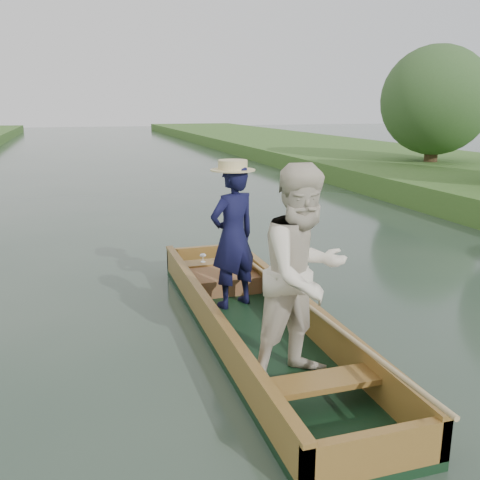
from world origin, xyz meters
name	(u,v)px	position (x,y,z in m)	size (l,w,h in m)	color
ground	(256,337)	(0.00, 0.00, 0.00)	(120.00, 120.00, 0.00)	#283D30
trees_far	(156,103)	(0.34, 8.84, 2.52)	(22.87, 14.83, 4.43)	#47331E
punt	(268,282)	(0.02, -0.27, 0.72)	(1.17, 5.16, 2.01)	black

